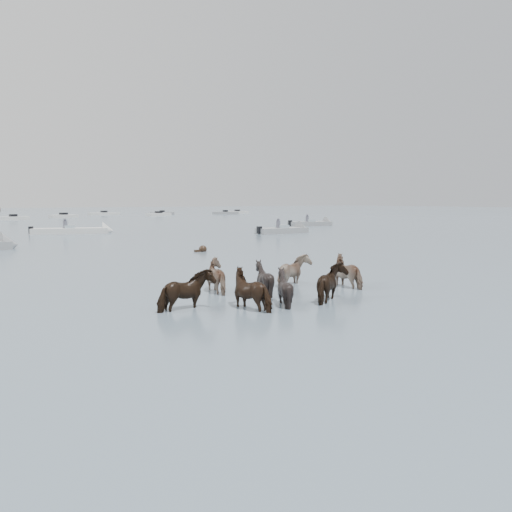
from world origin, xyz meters
TOP-DOWN VIEW (x-y plane):
  - ground at (0.00, 0.00)m, footprint 400.00×400.00m
  - pony_herd at (-0.96, 0.52)m, footprint 7.64×4.54m
  - swimming_pony at (3.48, 13.20)m, footprint 0.72×0.44m
  - motorboat_c at (2.26, 32.55)m, footprint 6.77×3.67m
  - motorboat_d at (17.31, 22.91)m, footprint 5.21×1.95m
  - motorboat_e at (27.72, 31.17)m, footprint 5.47×2.95m

SIDE VIEW (x-z plane):
  - ground at x=0.00m, z-range 0.00..0.00m
  - swimming_pony at x=3.48m, z-range -0.12..0.32m
  - motorboat_c at x=2.26m, z-range -0.74..1.18m
  - motorboat_e at x=27.72m, z-range -0.73..1.19m
  - motorboat_d at x=17.31m, z-range -0.73..1.19m
  - pony_herd at x=-0.96m, z-range -0.28..1.03m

